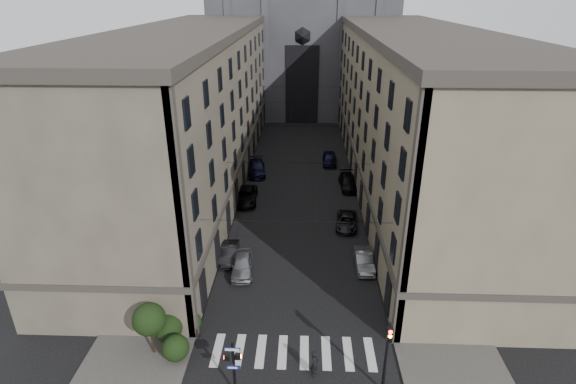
# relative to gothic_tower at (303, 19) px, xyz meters

# --- Properties ---
(sidewalk_left) EXTENTS (7.00, 80.00, 0.15)m
(sidewalk_left) POSITION_rel_gothic_tower_xyz_m (-10.50, -38.96, -17.72)
(sidewalk_left) COLOR #383533
(sidewalk_left) RESTS_ON ground
(sidewalk_right) EXTENTS (7.00, 80.00, 0.15)m
(sidewalk_right) POSITION_rel_gothic_tower_xyz_m (10.50, -38.96, -17.72)
(sidewalk_right) COLOR #383533
(sidewalk_right) RESTS_ON ground
(zebra_crossing) EXTENTS (11.00, 3.20, 0.01)m
(zebra_crossing) POSITION_rel_gothic_tower_xyz_m (0.00, -69.96, -17.79)
(zebra_crossing) COLOR beige
(zebra_crossing) RESTS_ON ground
(building_left) EXTENTS (13.60, 60.60, 18.85)m
(building_left) POSITION_rel_gothic_tower_xyz_m (-13.44, -38.96, -8.45)
(building_left) COLOR #4D473B
(building_left) RESTS_ON ground
(building_right) EXTENTS (13.60, 60.60, 18.85)m
(building_right) POSITION_rel_gothic_tower_xyz_m (13.44, -38.96, -8.45)
(building_right) COLOR brown
(building_right) RESTS_ON ground
(gothic_tower) EXTENTS (35.00, 23.00, 58.00)m
(gothic_tower) POSITION_rel_gothic_tower_xyz_m (0.00, 0.00, 0.00)
(gothic_tower) COLOR #2D2D33
(gothic_tower) RESTS_ON ground
(pedestrian_signal_left) EXTENTS (1.02, 0.38, 4.00)m
(pedestrian_signal_left) POSITION_rel_gothic_tower_xyz_m (-3.51, -73.46, -15.48)
(pedestrian_signal_left) COLOR black
(pedestrian_signal_left) RESTS_ON ground
(traffic_light_right) EXTENTS (0.34, 0.50, 5.20)m
(traffic_light_right) POSITION_rel_gothic_tower_xyz_m (5.60, -73.04, -14.51)
(traffic_light_right) COLOR black
(traffic_light_right) RESTS_ON ground
(shrub_cluster) EXTENTS (3.90, 4.40, 3.90)m
(shrub_cluster) POSITION_rel_gothic_tower_xyz_m (-8.72, -69.95, -16.00)
(shrub_cluster) COLOR black
(shrub_cluster) RESTS_ON sidewalk_left
(tram_wires) EXTENTS (14.00, 60.00, 0.43)m
(tram_wires) POSITION_rel_gothic_tower_xyz_m (0.00, -39.33, -10.55)
(tram_wires) COLOR black
(tram_wires) RESTS_ON ground
(car_left_near) EXTENTS (2.19, 4.75, 1.58)m
(car_left_near) POSITION_rel_gothic_tower_xyz_m (-4.74, -60.50, -17.01)
(car_left_near) COLOR gray
(car_left_near) RESTS_ON ground
(car_left_midnear) EXTENTS (1.57, 4.18, 1.36)m
(car_left_midnear) POSITION_rel_gothic_tower_xyz_m (-6.20, -58.53, -17.12)
(car_left_midnear) COLOR black
(car_left_midnear) RESTS_ON ground
(car_left_midfar) EXTENTS (2.81, 5.65, 1.54)m
(car_left_midfar) POSITION_rel_gothic_tower_xyz_m (-6.20, -46.08, -17.03)
(car_left_midfar) COLOR black
(car_left_midfar) RESTS_ON ground
(car_left_far) EXTENTS (3.03, 5.92, 1.65)m
(car_left_far) POSITION_rel_gothic_tower_xyz_m (-5.85, -37.10, -16.98)
(car_left_far) COLOR black
(car_left_far) RESTS_ON ground
(car_right_near) EXTENTS (1.64, 4.38, 1.43)m
(car_right_near) POSITION_rel_gothic_tower_xyz_m (5.99, -59.28, -17.08)
(car_right_near) COLOR slate
(car_right_near) RESTS_ON ground
(car_right_midnear) EXTENTS (2.64, 4.85, 1.29)m
(car_right_midnear) POSITION_rel_gothic_tower_xyz_m (5.10, -51.78, -17.15)
(car_right_midnear) COLOR black
(car_right_midnear) RESTS_ON ground
(car_right_midfar) EXTENTS (2.46, 5.45, 1.55)m
(car_right_midfar) POSITION_rel_gothic_tower_xyz_m (6.20, -41.47, -17.02)
(car_right_midfar) COLOR black
(car_right_midfar) RESTS_ON ground
(car_right_far) EXTENTS (2.04, 4.83, 1.63)m
(car_right_far) POSITION_rel_gothic_tower_xyz_m (4.20, -32.93, -16.98)
(car_right_far) COLOR black
(car_right_far) RESTS_ON ground
(pedestrian) EXTENTS (0.68, 0.82, 1.95)m
(pedestrian) POSITION_rel_gothic_tower_xyz_m (1.40, -71.96, -16.83)
(pedestrian) COLOR black
(pedestrian) RESTS_ON ground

